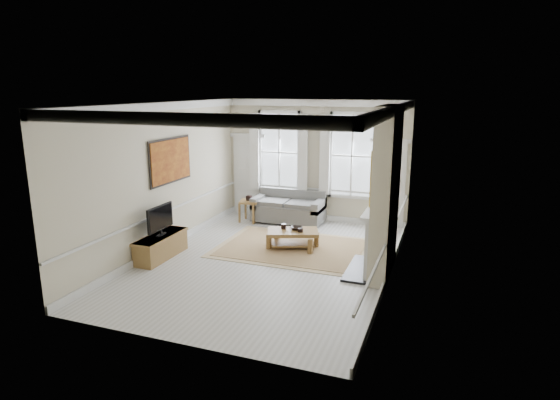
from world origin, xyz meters
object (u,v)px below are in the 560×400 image
at_px(sofa, 289,209).
at_px(side_table, 249,204).
at_px(coffee_table, 293,234).
at_px(tv_stand, 161,246).

bearing_deg(sofa, side_table, -160.65).
bearing_deg(coffee_table, sofa, 90.97).
bearing_deg(coffee_table, tv_stand, -168.42).
relative_size(sofa, coffee_table, 1.47).
bearing_deg(side_table, sofa, 19.35).
height_order(sofa, tv_stand, sofa).
bearing_deg(side_table, coffee_table, -42.61).
distance_m(side_table, coffee_table, 2.56).
relative_size(sofa, tv_stand, 1.35).
distance_m(sofa, tv_stand, 4.10).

